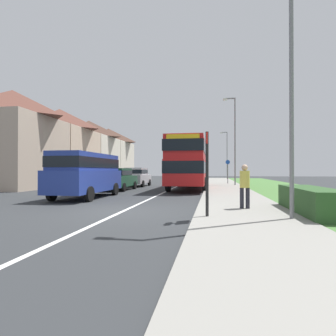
{
  "coord_description": "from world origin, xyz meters",
  "views": [
    {
      "loc": [
        3.15,
        -9.32,
        1.47
      ],
      "look_at": [
        0.56,
        6.59,
        1.6
      ],
      "focal_mm": 29.16,
      "sensor_mm": 36.0,
      "label": 1
    }
  ],
  "objects": [
    {
      "name": "street_lamp_mid",
      "position": [
        5.12,
        16.29,
        4.62
      ],
      "size": [
        1.14,
        0.2,
        8.13
      ],
      "color": "slate",
      "rests_on": "ground_plane"
    },
    {
      "name": "pavement_near_side",
      "position": [
        4.2,
        6.0,
        0.06
      ],
      "size": [
        3.2,
        68.0,
        0.12
      ],
      "primitive_type": "cube",
      "color": "gray",
      "rests_on": "ground_plane"
    },
    {
      "name": "cycle_route_sign",
      "position": [
        4.71,
        19.08,
        1.43
      ],
      "size": [
        0.44,
        0.08,
        2.52
      ],
      "color": "slate",
      "rests_on": "ground_plane"
    },
    {
      "name": "street_lamp_far",
      "position": [
        5.4,
        35.44,
        4.37
      ],
      "size": [
        1.14,
        0.2,
        7.64
      ],
      "color": "slate",
      "rests_on": "ground_plane"
    },
    {
      "name": "street_lamp_near",
      "position": [
        5.25,
        -1.25,
        4.76
      ],
      "size": [
        1.14,
        0.2,
        8.4
      ],
      "color": "slate",
      "rests_on": "ground_plane"
    },
    {
      "name": "lane_marking_centre",
      "position": [
        0.0,
        8.0,
        0.0
      ],
      "size": [
        0.14,
        60.0,
        0.01
      ],
      "primitive_type": "cube",
      "color": "silver",
      "rests_on": "ground_plane"
    },
    {
      "name": "parked_van_blue",
      "position": [
        -3.45,
        4.3,
        1.39
      ],
      "size": [
        2.11,
        5.46,
        2.35
      ],
      "color": "navy",
      "rests_on": "ground_plane"
    },
    {
      "name": "grass_verge_seaward",
      "position": [
        8.5,
        6.0,
        0.04
      ],
      "size": [
        6.0,
        68.0,
        0.08
      ],
      "primitive_type": "cube",
      "color": "#477538",
      "rests_on": "ground_plane"
    },
    {
      "name": "house_terrace_far_side",
      "position": [
        -12.82,
        20.68,
        3.98
      ],
      "size": [
        6.34,
        27.39,
        7.96
      ],
      "color": "tan",
      "rests_on": "ground_plane"
    },
    {
      "name": "parked_car_dark_green",
      "position": [
        -3.74,
        9.82,
        0.89
      ],
      "size": [
        1.99,
        4.26,
        1.61
      ],
      "color": "#19472D",
      "rests_on": "ground_plane"
    },
    {
      "name": "bus_stop_sign",
      "position": [
        3.0,
        -1.24,
        1.54
      ],
      "size": [
        0.09,
        0.52,
        2.6
      ],
      "color": "black",
      "rests_on": "ground_plane"
    },
    {
      "name": "double_decker_bus",
      "position": [
        1.4,
        11.98,
        2.14
      ],
      "size": [
        2.8,
        10.29,
        3.7
      ],
      "color": "red",
      "rests_on": "ground_plane"
    },
    {
      "name": "ground_plane",
      "position": [
        0.0,
        0.0,
        0.0
      ],
      "size": [
        120.0,
        120.0,
        0.0
      ],
      "primitive_type": "plane",
      "color": "#2D3033"
    },
    {
      "name": "parked_car_silver",
      "position": [
        -3.67,
        14.72,
        0.93
      ],
      "size": [
        1.96,
        4.11,
        1.69
      ],
      "color": "#B7B7BC",
      "rests_on": "ground_plane"
    },
    {
      "name": "roadside_hedge",
      "position": [
        6.3,
        0.12,
        0.45
      ],
      "size": [
        1.1,
        3.97,
        0.9
      ],
      "primitive_type": "cube",
      "color": "#2D5128",
      "rests_on": "ground_plane"
    },
    {
      "name": "pedestrian_at_stop",
      "position": [
        4.28,
        0.6,
        0.98
      ],
      "size": [
        0.34,
        0.34,
        1.67
      ],
      "color": "#23232D",
      "rests_on": "ground_plane"
    }
  ]
}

